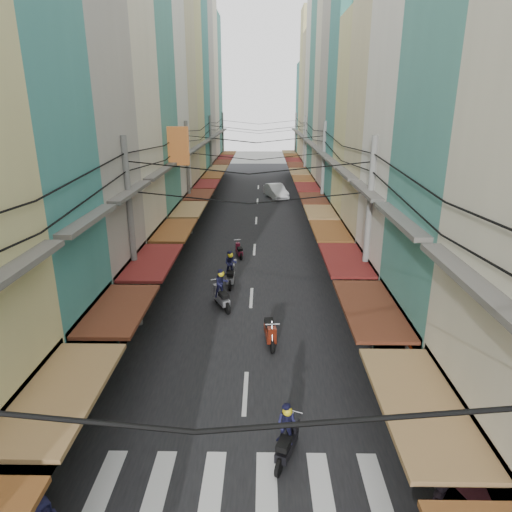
# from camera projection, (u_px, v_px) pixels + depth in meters

# --- Properties ---
(ground) EXTENTS (160.00, 160.00, 0.00)m
(ground) POSITION_uv_depth(u_px,v_px,m) (247.00, 362.00, 17.42)
(ground) COLOR slate
(ground) RESTS_ON ground
(road) EXTENTS (10.00, 80.00, 0.02)m
(road) POSITION_uv_depth(u_px,v_px,m) (256.00, 227.00, 36.38)
(road) COLOR black
(road) RESTS_ON ground
(sidewalk_left) EXTENTS (3.00, 80.00, 0.06)m
(sidewalk_left) POSITION_uv_depth(u_px,v_px,m) (175.00, 226.00, 36.47)
(sidewalk_left) COLOR gray
(sidewalk_left) RESTS_ON ground
(sidewalk_right) EXTENTS (3.00, 80.00, 0.06)m
(sidewalk_right) POSITION_uv_depth(u_px,v_px,m) (337.00, 227.00, 36.27)
(sidewalk_right) COLOR gray
(sidewalk_right) RESTS_ON ground
(crosswalk) EXTENTS (7.55, 2.40, 0.01)m
(crosswalk) POSITION_uv_depth(u_px,v_px,m) (239.00, 486.00, 11.73)
(crosswalk) COLOR silver
(crosswalk) RESTS_ON ground
(building_row_left) EXTENTS (7.80, 67.67, 23.70)m
(building_row_left) POSITION_uv_depth(u_px,v_px,m) (135.00, 97.00, 30.12)
(building_row_left) COLOR silver
(building_row_left) RESTS_ON ground
(building_row_right) EXTENTS (7.80, 68.98, 22.59)m
(building_row_right) POSITION_uv_depth(u_px,v_px,m) (375.00, 103.00, 29.89)
(building_row_right) COLOR teal
(building_row_right) RESTS_ON ground
(utility_poles) EXTENTS (10.20, 66.13, 8.20)m
(utility_poles) POSITION_uv_depth(u_px,v_px,m) (255.00, 148.00, 29.55)
(utility_poles) COLOR slate
(utility_poles) RESTS_ON ground
(white_car) EXTENTS (5.44, 3.34, 1.80)m
(white_car) POSITION_uv_depth(u_px,v_px,m) (276.00, 198.00, 47.49)
(white_car) COLOR white
(white_car) RESTS_ON ground
(bicycle) EXTENTS (1.77, 0.82, 1.18)m
(bicycle) POSITION_uv_depth(u_px,v_px,m) (460.00, 414.00, 14.48)
(bicycle) COLOR black
(bicycle) RESTS_ON ground
(moving_scooters) EXTENTS (3.18, 19.11, 1.97)m
(moving_scooters) POSITION_uv_depth(u_px,v_px,m) (241.00, 308.00, 20.69)
(moving_scooters) COLOR black
(moving_scooters) RESTS_ON ground
(parked_scooters) EXTENTS (13.19, 11.93, 1.01)m
(parked_scooters) POSITION_uv_depth(u_px,v_px,m) (417.00, 430.00, 13.08)
(parked_scooters) COLOR black
(parked_scooters) RESTS_ON ground
(pedestrians) EXTENTS (12.63, 21.86, 2.22)m
(pedestrians) POSITION_uv_depth(u_px,v_px,m) (137.00, 315.00, 18.92)
(pedestrians) COLOR black
(pedestrians) RESTS_ON ground
(traffic_sign) EXTENTS (0.10, 0.63, 2.88)m
(traffic_sign) POSITION_uv_depth(u_px,v_px,m) (407.00, 368.00, 13.24)
(traffic_sign) COLOR slate
(traffic_sign) RESTS_ON ground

